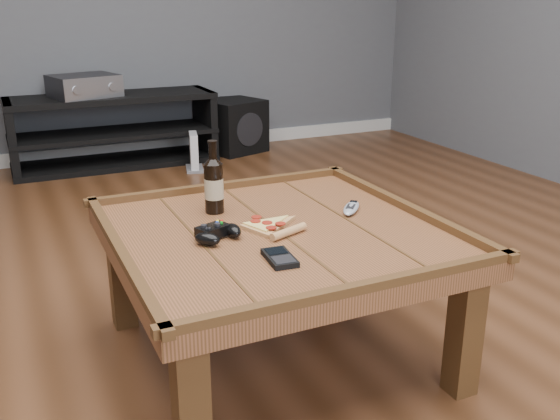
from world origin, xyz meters
name	(u,v)px	position (x,y,z in m)	size (l,w,h in m)	color
ground	(277,354)	(0.00, 0.00, 0.00)	(6.00, 6.00, 0.00)	#452613
baseboard	(110,151)	(0.00, 2.99, 0.05)	(5.00, 0.02, 0.10)	silver
coffee_table	(277,247)	(0.00, 0.00, 0.39)	(1.03, 1.03, 0.48)	#4F3016
media_console	(114,131)	(0.00, 2.75, 0.25)	(1.40, 0.45, 0.50)	black
beer_bottle	(214,184)	(-0.12, 0.24, 0.55)	(0.06, 0.06, 0.25)	black
game_controller	(217,233)	(-0.20, 0.00, 0.47)	(0.16, 0.14, 0.05)	black
pizza_slice	(270,227)	(-0.02, 0.01, 0.46)	(0.23, 0.29, 0.03)	tan
smartphone	(280,258)	(-0.09, -0.22, 0.46)	(0.08, 0.14, 0.02)	black
remote_control	(351,208)	(0.31, 0.06, 0.46)	(0.14, 0.15, 0.02)	#9EA3AB
av_receiver	(84,86)	(-0.17, 2.74, 0.57)	(0.49, 0.44, 0.14)	black
subwoofer	(233,126)	(0.91, 2.80, 0.20)	(0.50, 0.50, 0.40)	black
game_console	(194,153)	(0.46, 2.38, 0.12)	(0.16, 0.23, 0.26)	slate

